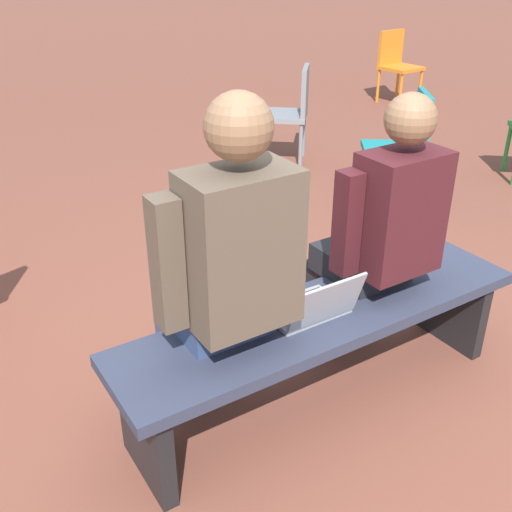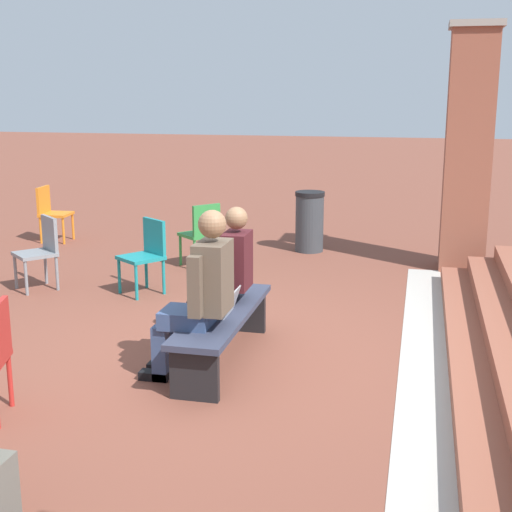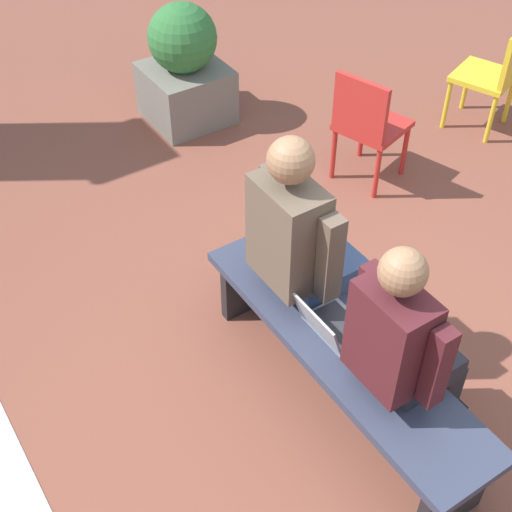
# 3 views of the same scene
# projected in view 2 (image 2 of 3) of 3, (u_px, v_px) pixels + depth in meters

# --- Properties ---
(ground_plane) EXTENTS (60.00, 60.00, 0.00)m
(ground_plane) POSITION_uv_depth(u_px,v_px,m) (223.00, 359.00, 6.14)
(ground_plane) COLOR brown
(concrete_strip) EXTENTS (7.26, 0.40, 0.01)m
(concrete_strip) POSITION_uv_depth(u_px,v_px,m) (423.00, 378.00, 5.73)
(concrete_strip) COLOR #B7B2A8
(concrete_strip) RESTS_ON ground
(brick_pillar_left_of_steps) EXTENTS (0.64, 0.64, 3.07)m
(brick_pillar_left_of_steps) POSITION_uv_depth(u_px,v_px,m) (468.00, 148.00, 8.92)
(brick_pillar_left_of_steps) COLOR #93513D
(brick_pillar_left_of_steps) RESTS_ON ground
(bench) EXTENTS (1.80, 0.44, 0.45)m
(bench) POSITION_uv_depth(u_px,v_px,m) (223.00, 322.00, 6.01)
(bench) COLOR #33384C
(bench) RESTS_ON ground
(person_student) EXTENTS (0.51, 0.64, 1.29)m
(person_student) POSITION_uv_depth(u_px,v_px,m) (226.00, 273.00, 6.25)
(person_student) COLOR #232328
(person_student) RESTS_ON ground
(person_adult) EXTENTS (0.56, 0.71, 1.38)m
(person_adult) POSITION_uv_depth(u_px,v_px,m) (200.00, 292.00, 5.55)
(person_adult) COLOR #384C75
(person_adult) RESTS_ON ground
(laptop) EXTENTS (0.32, 0.29, 0.21)m
(laptop) POSITION_uv_depth(u_px,v_px,m) (222.00, 308.00, 5.91)
(laptop) COLOR #9EA0A5
(laptop) RESTS_ON bench
(plastic_chair_mid_courtyard) EXTENTS (0.59, 0.59, 0.84)m
(plastic_chair_mid_courtyard) POSITION_uv_depth(u_px,v_px,m) (202.00, 231.00, 9.22)
(plastic_chair_mid_courtyard) COLOR #2D893D
(plastic_chair_mid_courtyard) RESTS_ON ground
(plastic_chair_near_bench_left) EXTENTS (0.59, 0.59, 0.84)m
(plastic_chair_near_bench_left) POSITION_uv_depth(u_px,v_px,m) (146.00, 251.00, 8.05)
(plastic_chair_near_bench_left) COLOR teal
(plastic_chair_near_bench_left) RESTS_ON ground
(plastic_chair_foreground) EXTENTS (0.45, 0.45, 0.84)m
(plastic_chair_foreground) POSITION_uv_depth(u_px,v_px,m) (51.00, 210.00, 10.81)
(plastic_chair_foreground) COLOR orange
(plastic_chair_foreground) RESTS_ON ground
(plastic_chair_far_right) EXTENTS (0.59, 0.59, 0.84)m
(plastic_chair_far_right) POSITION_uv_depth(u_px,v_px,m) (41.00, 248.00, 8.23)
(plastic_chair_far_right) COLOR gray
(plastic_chair_far_right) RESTS_ON ground
(litter_bin) EXTENTS (0.42, 0.42, 0.86)m
(litter_bin) POSITION_uv_depth(u_px,v_px,m) (310.00, 221.00, 10.16)
(litter_bin) COLOR #383D42
(litter_bin) RESTS_ON ground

